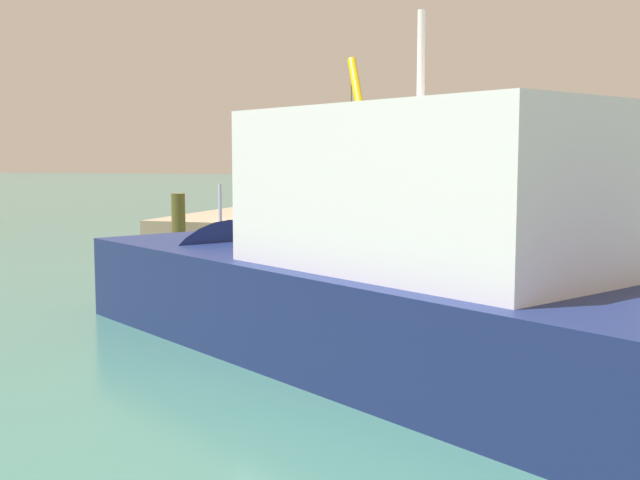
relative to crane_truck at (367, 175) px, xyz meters
The scene contains 9 objects.
ground 5.34m from the crane_truck, 15.08° to the right, with size 200.00×200.00×0.00m, color #386B60.
dock 2.50m from the crane_truck, 133.61° to the right, with size 13.60×9.36×0.87m, color gray.
crane_truck is the anchor object (origin of this frame).
dock_worker 2.73m from the crane_truck, 56.60° to the left, with size 0.34×0.34×1.88m.
salvaged_car 7.40m from the crane_truck, ahead, with size 4.48×2.22×2.64m.
moored_yacht 16.72m from the crane_truck, 11.78° to the left, with size 10.27×13.52×6.07m.
piling_near 7.66m from the crane_truck, 34.26° to the right, with size 0.41×0.41×1.78m, color brown.
piling_mid 6.27m from the crane_truck, ahead, with size 0.39×0.39×2.27m, color brown.
piling_far 6.37m from the crane_truck, 14.66° to the left, with size 0.28×0.28×1.73m, color brown.
Camera 1 is at (22.80, 8.28, 2.87)m, focal length 44.30 mm.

